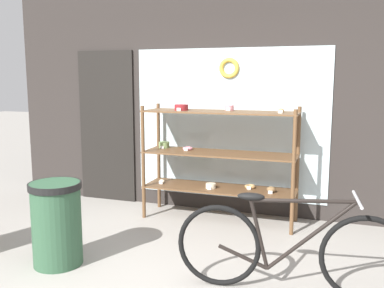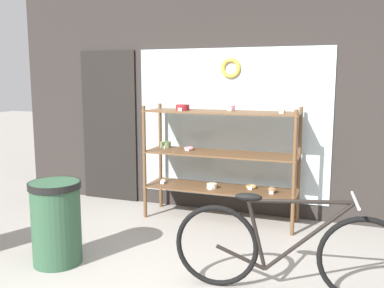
# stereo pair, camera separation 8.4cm
# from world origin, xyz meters

# --- Properties ---
(storefront_facade) EXTENTS (5.81, 0.13, 3.53)m
(storefront_facade) POSITION_xyz_m (-0.04, 2.44, 1.72)
(storefront_facade) COLOR #2D2826
(storefront_facade) RESTS_ON ground_plane
(display_case) EXTENTS (1.85, 0.52, 1.41)m
(display_case) POSITION_xyz_m (0.15, 2.05, 0.83)
(display_case) COLOR brown
(display_case) RESTS_ON ground_plane
(bicycle) EXTENTS (1.84, 0.46, 0.83)m
(bicycle) POSITION_xyz_m (1.19, 0.46, 0.37)
(bicycle) COLOR black
(bicycle) RESTS_ON ground_plane
(trash_bin) EXTENTS (0.48, 0.48, 0.78)m
(trash_bin) POSITION_xyz_m (-0.91, 0.32, 0.42)
(trash_bin) COLOR #2D5138
(trash_bin) RESTS_ON ground_plane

